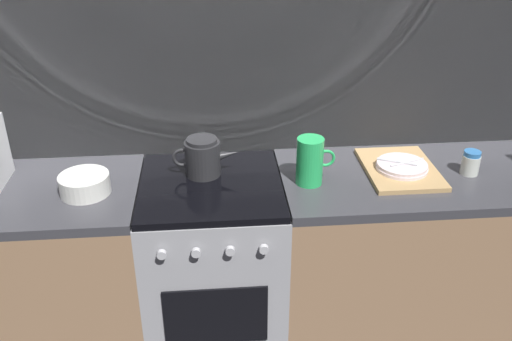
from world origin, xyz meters
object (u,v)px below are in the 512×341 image
at_px(mixing_bowl, 85,184).
at_px(kettle, 203,157).
at_px(dish_pile, 401,168).
at_px(pitcher, 310,161).
at_px(spice_jar, 471,163).
at_px(stove_unit, 214,270).

bearing_deg(mixing_bowl, kettle, 14.22).
bearing_deg(dish_pile, kettle, 176.33).
bearing_deg(pitcher, dish_pile, 8.37).
xyz_separation_m(dish_pile, spice_jar, (0.29, -0.04, 0.03)).
height_order(stove_unit, dish_pile, dish_pile).
bearing_deg(pitcher, kettle, 165.37).
bearing_deg(stove_unit, pitcher, -4.27).
bearing_deg(spice_jar, dish_pile, 171.95).
bearing_deg(spice_jar, kettle, 175.21).
height_order(stove_unit, kettle, kettle).
height_order(dish_pile, spice_jar, spice_jar).
height_order(stove_unit, mixing_bowl, mixing_bowl).
bearing_deg(dish_pile, spice_jar, -8.05).
relative_size(stove_unit, pitcher, 4.50).
relative_size(stove_unit, kettle, 3.16).
xyz_separation_m(stove_unit, mixing_bowl, (-0.50, -0.04, 0.49)).
bearing_deg(stove_unit, mixing_bowl, -175.86).
xyz_separation_m(pitcher, dish_pile, (0.41, 0.06, -0.08)).
distance_m(stove_unit, dish_pile, 0.94).
relative_size(pitcher, dish_pile, 0.50).
bearing_deg(pitcher, spice_jar, 1.58).
bearing_deg(kettle, mixing_bowl, -165.78).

